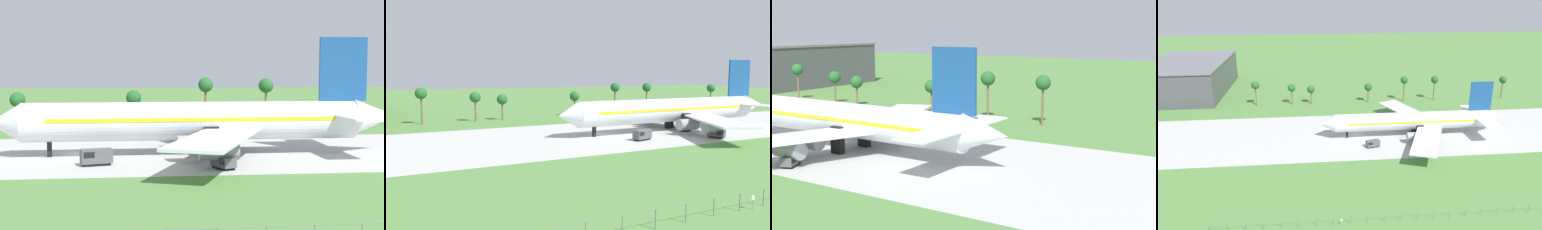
# 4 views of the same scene
# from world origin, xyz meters

# --- Properties ---
(ground_plane) EXTENTS (600.00, 600.00, 0.00)m
(ground_plane) POSITION_xyz_m (0.00, 0.00, 0.00)
(ground_plane) COLOR #517F3D
(taxiway_strip) EXTENTS (320.00, 44.00, 0.02)m
(taxiway_strip) POSITION_xyz_m (0.00, 0.00, 0.01)
(taxiway_strip) COLOR #B2B2AD
(taxiway_strip) RESTS_ON ground_plane
(jet_airliner) EXTENTS (69.14, 58.64, 19.82)m
(jet_airliner) POSITION_xyz_m (21.52, -2.85, 5.64)
(jet_airliner) COLOR silver
(jet_airliner) RESTS_ON ground_plane
(baggage_tug) EXTENTS (3.45, 4.45, 1.86)m
(baggage_tug) POSITION_xyz_m (22.79, -17.38, 1.03)
(baggage_tug) COLOR black
(baggage_tug) RESTS_ON ground_plane
(catering_van) EXTENTS (5.05, 3.13, 2.52)m
(catering_van) POSITION_xyz_m (4.15, -12.16, 1.36)
(catering_van) COLOR black
(catering_van) RESTS_ON ground_plane
(no_stopping_sign) EXTENTS (0.44, 0.08, 1.68)m
(no_stopping_sign) POSITION_xyz_m (-10.20, -55.31, 1.05)
(no_stopping_sign) COLOR gray
(no_stopping_sign) RESTS_ON ground_plane
(palm_tree_row) EXTENTS (122.31, 3.60, 12.17)m
(palm_tree_row) POSITION_xyz_m (10.71, 39.92, 8.59)
(palm_tree_row) COLOR brown
(palm_tree_row) RESTS_ON ground_plane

